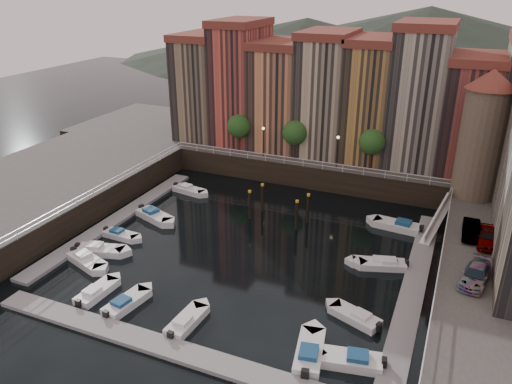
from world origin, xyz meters
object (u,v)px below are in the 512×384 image
at_px(boat_left_0, 86,260).
at_px(car_a, 488,238).
at_px(car_b, 471,230).
at_px(car_c, 475,276).
at_px(boat_left_2, 120,235).
at_px(mooring_pilings, 279,207).
at_px(boat_left_1, 100,250).
at_px(corner_tower, 483,133).
at_px(gangway, 439,217).

height_order(boat_left_0, car_a, car_a).
height_order(car_b, car_c, car_b).
bearing_deg(boat_left_2, mooring_pilings, 39.35).
height_order(mooring_pilings, boat_left_1, mooring_pilings).
relative_size(boat_left_1, car_a, 1.14).
xyz_separation_m(corner_tower, boat_left_2, (-33.32, -18.75, -9.87)).
bearing_deg(car_c, boat_left_0, -159.14).
distance_m(mooring_pilings, boat_left_0, 20.93).
bearing_deg(car_a, corner_tower, 95.61).
distance_m(boat_left_2, car_b, 34.68).
xyz_separation_m(boat_left_0, boat_left_2, (-0.30, 5.59, -0.06)).
bearing_deg(car_a, boat_left_2, -170.35).
distance_m(gangway, boat_left_0, 36.09).
bearing_deg(mooring_pilings, boat_left_1, -134.50).
distance_m(boat_left_1, boat_left_2, 3.53).
xyz_separation_m(corner_tower, boat_left_1, (-33.11, -22.27, -9.81)).
height_order(boat_left_2, car_b, car_b).
bearing_deg(car_a, boat_left_1, -164.85).
distance_m(mooring_pilings, boat_left_2, 17.31).
bearing_deg(boat_left_0, mooring_pilings, 68.53).
xyz_separation_m(gangway, boat_left_1, (-30.21, -17.77, -1.54)).
xyz_separation_m(corner_tower, car_c, (0.69, -18.30, -6.52)).
distance_m(boat_left_0, car_a, 37.13).
relative_size(boat_left_1, boat_left_2, 1.21).
distance_m(corner_tower, car_b, 12.16).
height_order(gangway, car_c, car_c).
bearing_deg(gangway, car_b, -62.22).
distance_m(gangway, boat_left_1, 35.09).
relative_size(corner_tower, gangway, 1.66).
distance_m(corner_tower, boat_left_1, 41.10).
bearing_deg(gangway, boat_left_0, -146.62).
distance_m(boat_left_0, boat_left_1, 2.07).
bearing_deg(mooring_pilings, car_c, -26.08).
bearing_deg(boat_left_1, boat_left_2, 77.56).
height_order(boat_left_1, boat_left_2, boat_left_1).
distance_m(mooring_pilings, car_b, 19.83).
bearing_deg(car_b, mooring_pilings, 173.43).
bearing_deg(boat_left_2, boat_left_0, -84.34).
height_order(boat_left_0, boat_left_2, boat_left_0).
height_order(corner_tower, boat_left_2, corner_tower).
distance_m(boat_left_1, car_c, 34.20).
xyz_separation_m(boat_left_1, car_b, (33.26, 12.00, 3.30)).
bearing_deg(car_b, car_a, -36.97).
distance_m(boat_left_2, car_c, 34.18).
bearing_deg(boat_left_1, mooring_pilings, 29.77).
distance_m(gangway, car_b, 6.76).
xyz_separation_m(gangway, car_a, (4.49, -6.82, 1.83)).
height_order(mooring_pilings, boat_left_2, mooring_pilings).
bearing_deg(boat_left_0, car_b, 41.84).
distance_m(mooring_pilings, boat_left_1, 19.47).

